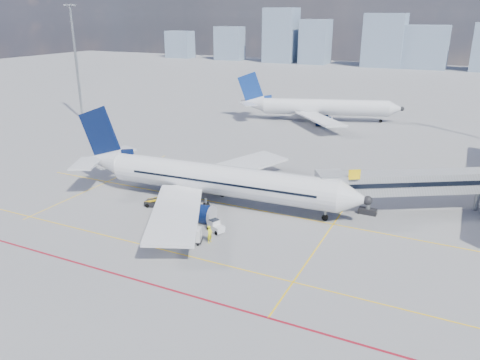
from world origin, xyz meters
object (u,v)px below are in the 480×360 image
Objects in this scene: second_aircraft at (318,107)px; main_aircraft at (209,179)px; cargo_dolly at (188,235)px; baggage_tug at (216,226)px; belt_loader at (161,203)px; ramp_worker at (210,234)px.

main_aircraft is at bearing -106.51° from second_aircraft.
cargo_dolly is (3.58, -11.16, -2.28)m from main_aircraft.
second_aircraft is at bearing 120.72° from baggage_tug.
main_aircraft is 17.91× the size of baggage_tug.
main_aircraft reaches higher than cargo_dolly.
cargo_dolly is 0.60× the size of belt_loader.
baggage_tug is at bearing 16.95° from ramp_worker.
second_aircraft reaches higher than ramp_worker.
belt_loader reaches higher than cargo_dolly.
belt_loader reaches higher than ramp_worker.
belt_loader is (-9.67, 3.23, -0.06)m from baggage_tug.
ramp_worker reaches higher than cargo_dolly.
belt_loader reaches higher than baggage_tug.
second_aircraft is 6.40× the size of belt_loader.
second_aircraft is (-1.83, 54.09, 0.00)m from main_aircraft.
main_aircraft is 7.09× the size of belt_loader.
belt_loader is at bearing -174.03° from baggage_tug.
belt_loader is (-4.71, -4.18, -2.63)m from main_aircraft.
second_aircraft is at bearing 77.41° from belt_loader.
main_aircraft is 6.82m from belt_loader.
cargo_dolly is at bearing -49.85° from belt_loader.
cargo_dolly is (-1.37, -3.76, 0.28)m from baggage_tug.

